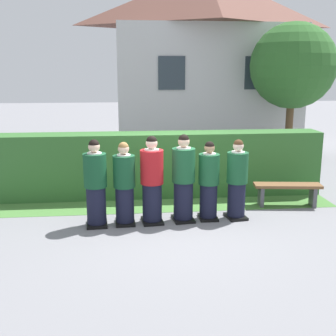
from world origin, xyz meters
TOP-DOWN VIEW (x-y plane):
  - ground_plane at (0.00, 0.00)m, footprint 60.00×60.00m
  - student_front_row_0 at (-1.34, -0.08)m, footprint 0.42×0.49m
  - student_front_row_1 at (-0.82, -0.04)m, footprint 0.41×0.50m
  - student_in_red_blazer at (-0.30, -0.01)m, footprint 0.43×0.51m
  - student_front_row_3 at (0.30, 0.03)m, footprint 0.44×0.55m
  - student_front_row_4 at (0.79, 0.07)m, footprint 0.40×0.48m
  - student_front_row_5 at (1.34, 0.06)m, footprint 0.41×0.52m
  - hedge at (0.00, 1.75)m, footprint 7.32×0.70m
  - school_building_main at (2.27, 8.73)m, footprint 6.94×4.18m
  - oak_tree_right at (4.52, 5.65)m, footprint 2.69×2.69m
  - wooden_bench at (2.61, 0.70)m, footprint 1.43×0.53m
  - lawn_strip at (0.00, 0.95)m, footprint 7.32×0.90m

SIDE VIEW (x-z plane):
  - ground_plane at x=0.00m, z-range 0.00..0.00m
  - lawn_strip at x=0.00m, z-range 0.00..0.01m
  - wooden_bench at x=2.61m, z-range 0.11..0.59m
  - student_front_row_4 at x=0.79m, z-range -0.04..1.49m
  - hedge at x=0.00m, z-range 0.00..1.45m
  - student_front_row_5 at x=1.34m, z-range -0.04..1.52m
  - student_front_row_1 at x=-0.82m, z-range -0.04..1.52m
  - student_front_row_0 at x=-1.34m, z-range -0.04..1.58m
  - student_in_red_blazer at x=-0.30m, z-range -0.04..1.62m
  - student_front_row_3 at x=0.30m, z-range -0.04..1.64m
  - oak_tree_right at x=4.52m, z-range 0.79..5.08m
  - school_building_main at x=2.27m, z-range 0.09..6.43m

